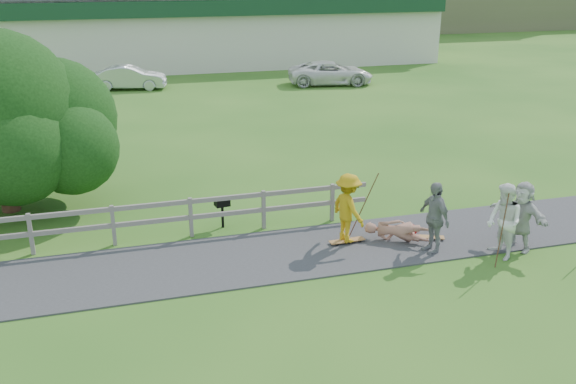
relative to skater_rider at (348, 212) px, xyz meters
name	(u,v)px	position (x,y,z in m)	size (l,w,h in m)	color
ground	(299,282)	(-1.82, -1.66, -0.91)	(260.00, 260.00, 0.00)	#2B601B
path	(282,254)	(-1.82, -0.16, -0.89)	(34.00, 3.00, 0.04)	#323234
fence	(88,222)	(-6.44, 1.64, -0.19)	(15.05, 0.10, 1.10)	#615C55
strip_mall	(209,27)	(2.18, 33.28, 1.67)	(32.50, 10.75, 5.10)	beige
skater_rider	(348,212)	(0.00, 0.00, 0.00)	(1.18, 0.68, 1.82)	#B98D11
skater_fallen	(398,231)	(1.31, -0.26, -0.59)	(1.74, 0.42, 0.64)	#AA715E
spectator_a	(504,222)	(3.38, -1.82, 0.05)	(0.93, 0.72, 1.91)	white
spectator_b	(434,218)	(1.89, -1.04, 0.02)	(1.09, 0.46, 1.87)	gray
spectator_d	(521,216)	(4.10, -1.51, 0.00)	(1.69, 0.54, 1.82)	#BCBCB7
car_silver	(130,78)	(-4.15, 24.00, -0.23)	(1.44, 4.14, 1.36)	#B8BBC1
car_white	(330,73)	(7.55, 22.17, -0.21)	(2.34, 5.07, 1.41)	silver
tree	(2,148)	(-8.69, 5.08, 1.01)	(7.38, 7.38, 3.84)	black
bbq	(222,213)	(-2.90, 2.03, -0.49)	(0.39, 0.30, 0.85)	black
longboard_rider	(347,242)	(0.00, 0.00, -0.86)	(0.95, 0.23, 0.11)	olive
longboard_fallen	(427,238)	(2.11, -0.36, -0.86)	(0.91, 0.22, 0.10)	olive
helmet	(412,230)	(1.91, 0.09, -0.77)	(0.29, 0.29, 0.29)	#BD0708
pole_rider	(364,203)	(0.60, 0.40, 0.04)	(0.03, 0.03, 1.90)	#543121
pole_spec_left	(502,231)	(3.01, -2.29, 0.04)	(0.03, 0.03, 1.89)	#543121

